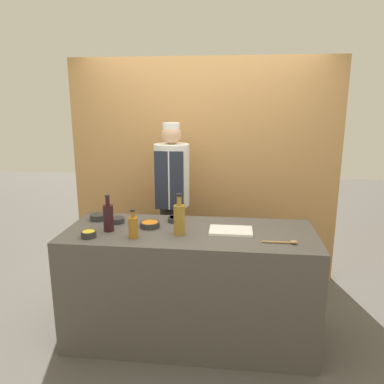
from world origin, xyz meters
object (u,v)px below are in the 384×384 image
object	(u,v)px
cutting_board	(231,231)
sauce_bowl_yellow	(89,234)
sauce_bowl_red	(176,219)
bottle_wine	(108,217)
sauce_bowl_green	(98,217)
sauce_bowl_orange	(150,224)
sauce_bowl_white	(117,220)
bottle_amber	(133,227)
wooden_spoon	(285,242)
chef_center	(172,203)
bottle_vinegar	(179,219)

from	to	relation	value
cutting_board	sauce_bowl_yellow	bearing A→B (deg)	-167.18
sauce_bowl_red	bottle_wine	distance (m)	0.58
sauce_bowl_red	bottle_wine	bearing A→B (deg)	-149.46
sauce_bowl_green	bottle_wine	distance (m)	0.34
sauce_bowl_red	sauce_bowl_green	bearing A→B (deg)	-177.77
sauce_bowl_orange	sauce_bowl_white	world-z (taller)	sauce_bowl_orange
sauce_bowl_green	bottle_amber	distance (m)	0.58
sauce_bowl_yellow	wooden_spoon	distance (m)	1.47
sauce_bowl_yellow	sauce_bowl_green	world-z (taller)	sauce_bowl_green
bottle_wine	sauce_bowl_orange	bearing A→B (deg)	22.01
bottle_amber	sauce_bowl_yellow	bearing A→B (deg)	-175.10
sauce_bowl_white	wooden_spoon	size ratio (longest dim) A/B	0.50
sauce_bowl_white	bottle_amber	bearing A→B (deg)	-54.88
cutting_board	chef_center	world-z (taller)	chef_center
sauce_bowl_yellow	sauce_bowl_orange	bearing A→B (deg)	34.41
sauce_bowl_green	bottle_amber	world-z (taller)	bottle_amber
sauce_bowl_white	bottle_amber	distance (m)	0.42
sauce_bowl_red	chef_center	xyz separation A→B (m)	(-0.13, 0.55, -0.02)
sauce_bowl_white	chef_center	bearing A→B (deg)	59.77
sauce_bowl_green	wooden_spoon	distance (m)	1.60
sauce_bowl_orange	sauce_bowl_red	bearing A→B (deg)	41.43
sauce_bowl_red	bottle_amber	bearing A→B (deg)	-121.80
sauce_bowl_orange	chef_center	world-z (taller)	chef_center
sauce_bowl_orange	bottle_wine	distance (m)	0.34
bottle_vinegar	bottle_amber	bearing A→B (deg)	-161.36
sauce_bowl_green	wooden_spoon	size ratio (longest dim) A/B	0.57
sauce_bowl_white	bottle_vinegar	distance (m)	0.62
sauce_bowl_green	sauce_bowl_orange	bearing A→B (deg)	-16.40
sauce_bowl_green	bottle_vinegar	world-z (taller)	bottle_vinegar
wooden_spoon	bottle_wine	bearing A→B (deg)	174.98
sauce_bowl_orange	cutting_board	world-z (taller)	sauce_bowl_orange
sauce_bowl_red	bottle_wine	world-z (taller)	bottle_wine
sauce_bowl_orange	sauce_bowl_yellow	distance (m)	0.50
sauce_bowl_red	wooden_spoon	world-z (taller)	sauce_bowl_red
sauce_bowl_orange	sauce_bowl_green	world-z (taller)	sauce_bowl_green
sauce_bowl_yellow	sauce_bowl_green	bearing A→B (deg)	100.64
bottle_vinegar	bottle_wine	bearing A→B (deg)	178.45
sauce_bowl_yellow	bottle_amber	world-z (taller)	bottle_amber
cutting_board	bottle_amber	xyz separation A→B (m)	(-0.73, -0.21, 0.08)
sauce_bowl_white	sauce_bowl_red	bearing A→B (deg)	9.68
sauce_bowl_orange	bottle_wine	bearing A→B (deg)	-157.99
bottle_amber	wooden_spoon	xyz separation A→B (m)	(1.13, 0.01, -0.07)
sauce_bowl_green	cutting_board	world-z (taller)	sauce_bowl_green
sauce_bowl_red	chef_center	size ratio (longest dim) A/B	0.08
cutting_board	bottle_amber	size ratio (longest dim) A/B	1.53
sauce_bowl_orange	wooden_spoon	xyz separation A→B (m)	(1.06, -0.24, -0.01)
bottle_wine	sauce_bowl_white	bearing A→B (deg)	90.32
sauce_bowl_yellow	chef_center	bearing A→B (deg)	64.65
sauce_bowl_red	sauce_bowl_white	bearing A→B (deg)	-170.32
sauce_bowl_yellow	sauce_bowl_red	bearing A→B (deg)	36.81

